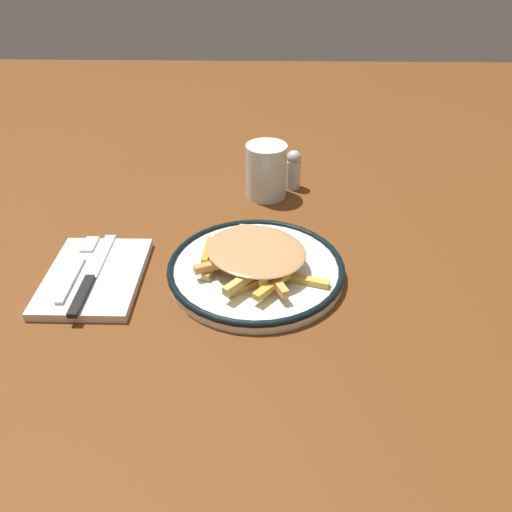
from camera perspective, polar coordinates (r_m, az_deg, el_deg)
ground_plane at (r=0.81m, az=0.00°, el=-2.07°), size 2.60×2.60×0.00m
plate at (r=0.81m, az=0.00°, el=-1.44°), size 0.28×0.28×0.02m
fries_heap at (r=0.78m, az=-0.52°, el=-0.02°), size 0.22×0.22×0.04m
napkin at (r=0.84m, az=-17.42°, el=-2.18°), size 0.14×0.20×0.01m
fork at (r=0.85m, az=-19.10°, el=-1.15°), size 0.02×0.18×0.00m
knife at (r=0.82m, az=-17.90°, el=-2.42°), size 0.02×0.21×0.01m
water_glass at (r=1.01m, az=1.14°, el=9.38°), size 0.08×0.08×0.11m
salt_shaker at (r=1.05m, az=4.16°, el=9.55°), size 0.03×0.03×0.08m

